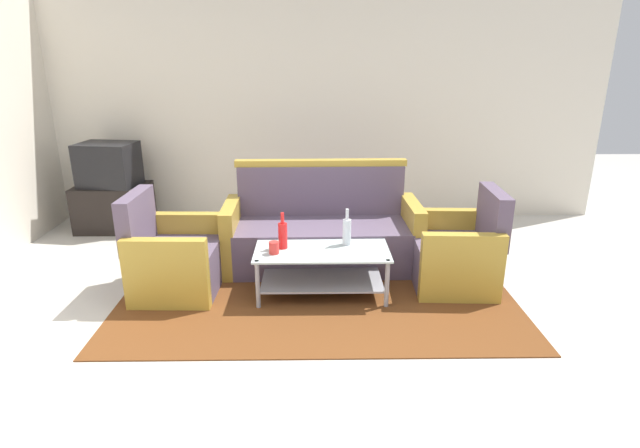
{
  "coord_description": "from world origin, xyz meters",
  "views": [
    {
      "loc": [
        -0.17,
        -3.0,
        1.93
      ],
      "look_at": [
        -0.12,
        0.78,
        0.65
      ],
      "focal_mm": 28.3,
      "sensor_mm": 36.0,
      "label": 1
    }
  ],
  "objects_px": {
    "armchair_left": "(174,259)",
    "cup": "(274,248)",
    "armchair_right": "(457,254)",
    "bottle_clear": "(347,231)",
    "couch": "(322,234)",
    "tv_stand": "(114,207)",
    "coffee_table": "(322,264)",
    "bottle_red": "(283,235)",
    "television": "(108,164)"
  },
  "relations": [
    {
      "from": "coffee_table",
      "to": "bottle_clear",
      "type": "height_order",
      "value": "bottle_clear"
    },
    {
      "from": "couch",
      "to": "tv_stand",
      "type": "height_order",
      "value": "couch"
    },
    {
      "from": "armchair_left",
      "to": "cup",
      "type": "xyz_separation_m",
      "value": [
        0.86,
        -0.19,
        0.17
      ]
    },
    {
      "from": "bottle_red",
      "to": "cup",
      "type": "relative_size",
      "value": 3.04
    },
    {
      "from": "couch",
      "to": "cup",
      "type": "relative_size",
      "value": 18.12
    },
    {
      "from": "television",
      "to": "armchair_left",
      "type": "bearing_deg",
      "value": 132.39
    },
    {
      "from": "coffee_table",
      "to": "television",
      "type": "distance_m",
      "value": 2.93
    },
    {
      "from": "coffee_table",
      "to": "bottle_red",
      "type": "distance_m",
      "value": 0.41
    },
    {
      "from": "armchair_right",
      "to": "bottle_red",
      "type": "bearing_deg",
      "value": 98.34
    },
    {
      "from": "armchair_left",
      "to": "armchair_right",
      "type": "relative_size",
      "value": 1.0
    },
    {
      "from": "couch",
      "to": "armchair_right",
      "type": "relative_size",
      "value": 2.13
    },
    {
      "from": "coffee_table",
      "to": "bottle_red",
      "type": "relative_size",
      "value": 3.61
    },
    {
      "from": "coffee_table",
      "to": "cup",
      "type": "xyz_separation_m",
      "value": [
        -0.39,
        -0.11,
        0.19
      ]
    },
    {
      "from": "bottle_red",
      "to": "television",
      "type": "height_order",
      "value": "television"
    },
    {
      "from": "bottle_red",
      "to": "television",
      "type": "bearing_deg",
      "value": 140.36
    },
    {
      "from": "armchair_right",
      "to": "bottle_clear",
      "type": "bearing_deg",
      "value": 97.05
    },
    {
      "from": "couch",
      "to": "bottle_clear",
      "type": "height_order",
      "value": "couch"
    },
    {
      "from": "tv_stand",
      "to": "coffee_table",
      "type": "bearing_deg",
      "value": -35.68
    },
    {
      "from": "bottle_red",
      "to": "tv_stand",
      "type": "bearing_deg",
      "value": 140.41
    },
    {
      "from": "armchair_right",
      "to": "coffee_table",
      "type": "xyz_separation_m",
      "value": [
        -1.17,
        -0.15,
        -0.02
      ]
    },
    {
      "from": "armchair_right",
      "to": "cup",
      "type": "xyz_separation_m",
      "value": [
        -1.56,
        -0.27,
        0.17
      ]
    },
    {
      "from": "bottle_clear",
      "to": "cup",
      "type": "relative_size",
      "value": 3.12
    },
    {
      "from": "cup",
      "to": "armchair_right",
      "type": "bearing_deg",
      "value": 9.67
    },
    {
      "from": "armchair_right",
      "to": "coffee_table",
      "type": "relative_size",
      "value": 0.77
    },
    {
      "from": "coffee_table",
      "to": "bottle_clear",
      "type": "bearing_deg",
      "value": 21.33
    },
    {
      "from": "armchair_right",
      "to": "bottle_clear",
      "type": "relative_size",
      "value": 2.72
    },
    {
      "from": "coffee_table",
      "to": "television",
      "type": "bearing_deg",
      "value": 144.27
    },
    {
      "from": "armchair_right",
      "to": "cup",
      "type": "height_order",
      "value": "armchair_right"
    },
    {
      "from": "couch",
      "to": "coffee_table",
      "type": "height_order",
      "value": "couch"
    },
    {
      "from": "bottle_red",
      "to": "cup",
      "type": "xyz_separation_m",
      "value": [
        -0.07,
        -0.12,
        -0.07
      ]
    },
    {
      "from": "armchair_right",
      "to": "bottle_clear",
      "type": "xyz_separation_m",
      "value": [
        -0.96,
        -0.07,
        0.24
      ]
    },
    {
      "from": "couch",
      "to": "bottle_red",
      "type": "xyz_separation_m",
      "value": [
        -0.33,
        -0.61,
        0.21
      ]
    },
    {
      "from": "bottle_red",
      "to": "bottle_clear",
      "type": "xyz_separation_m",
      "value": [
        0.53,
        0.07,
        0.0
      ]
    },
    {
      "from": "couch",
      "to": "television",
      "type": "xyz_separation_m",
      "value": [
        -2.36,
        1.07,
        0.44
      ]
    },
    {
      "from": "bottle_clear",
      "to": "cup",
      "type": "distance_m",
      "value": 0.63
    },
    {
      "from": "armchair_left",
      "to": "tv_stand",
      "type": "relative_size",
      "value": 1.06
    },
    {
      "from": "armchair_left",
      "to": "bottle_red",
      "type": "distance_m",
      "value": 0.96
    },
    {
      "from": "armchair_right",
      "to": "bottle_red",
      "type": "height_order",
      "value": "armchair_right"
    },
    {
      "from": "cup",
      "to": "television",
      "type": "relative_size",
      "value": 0.15
    },
    {
      "from": "coffee_table",
      "to": "bottle_red",
      "type": "xyz_separation_m",
      "value": [
        -0.32,
        0.01,
        0.25
      ]
    },
    {
      "from": "couch",
      "to": "tv_stand",
      "type": "distance_m",
      "value": 2.59
    },
    {
      "from": "bottle_red",
      "to": "television",
      "type": "relative_size",
      "value": 0.46
    },
    {
      "from": "coffee_table",
      "to": "armchair_left",
      "type": "bearing_deg",
      "value": 176.58
    },
    {
      "from": "armchair_right",
      "to": "bottle_clear",
      "type": "distance_m",
      "value": 0.99
    },
    {
      "from": "couch",
      "to": "coffee_table",
      "type": "bearing_deg",
      "value": 87.94
    },
    {
      "from": "armchair_right",
      "to": "television",
      "type": "distance_m",
      "value": 3.87
    },
    {
      "from": "couch",
      "to": "armchair_left",
      "type": "relative_size",
      "value": 2.13
    },
    {
      "from": "armchair_right",
      "to": "tv_stand",
      "type": "relative_size",
      "value": 1.06
    },
    {
      "from": "armchair_left",
      "to": "armchair_right",
      "type": "distance_m",
      "value": 2.42
    },
    {
      "from": "couch",
      "to": "tv_stand",
      "type": "relative_size",
      "value": 2.26
    }
  ]
}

